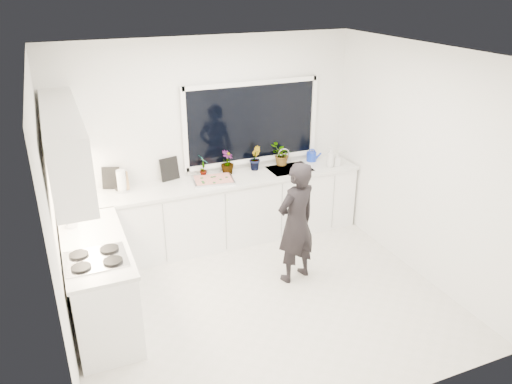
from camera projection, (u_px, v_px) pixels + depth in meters
name	position (u px, v px, depth m)	size (l,w,h in m)	color
floor	(261.00, 300.00, 5.63)	(4.00, 3.50, 0.02)	beige
wall_back	(209.00, 141.00, 6.57)	(4.00, 0.02, 2.70)	white
wall_left	(52.00, 225.00, 4.37)	(0.02, 3.50, 2.70)	white
wall_right	(420.00, 164.00, 5.80)	(0.02, 3.50, 2.70)	white
ceiling	(263.00, 53.00, 4.54)	(4.00, 3.50, 0.02)	white
window	(252.00, 123.00, 6.68)	(1.80, 0.02, 1.00)	black
base_cabinets_back	(218.00, 213.00, 6.67)	(3.92, 0.58, 0.88)	white
base_cabinets_left	(100.00, 283.00, 5.15)	(0.58, 1.60, 0.88)	white
countertop_back	(218.00, 181.00, 6.48)	(3.94, 0.62, 0.04)	silver
countertop_left	(94.00, 244.00, 4.97)	(0.62, 1.60, 0.04)	silver
upper_cabinets	(65.00, 145.00, 4.84)	(0.34, 2.10, 0.70)	white
sink	(290.00, 172.00, 6.88)	(0.58, 0.42, 0.14)	silver
faucet	(284.00, 157.00, 6.98)	(0.03, 0.03, 0.22)	silver
stovetop	(96.00, 259.00, 4.65)	(0.56, 0.48, 0.03)	black
person	(296.00, 223.00, 5.75)	(0.54, 0.35, 1.48)	black
pizza_tray	(213.00, 180.00, 6.43)	(0.51, 0.38, 0.03)	#B8B8BD
pizza	(213.00, 179.00, 6.42)	(0.47, 0.33, 0.01)	#BC4019
watering_can	(311.00, 157.00, 7.12)	(0.14, 0.14, 0.13)	#1433BC
paper_towel_roll	(122.00, 181.00, 6.09)	(0.11, 0.11, 0.26)	white
knife_block	(123.00, 182.00, 6.14)	(0.13, 0.10, 0.22)	#996147
utensil_crock	(70.00, 220.00, 5.24)	(0.13, 0.13, 0.16)	#ADACB1
picture_frame_large	(111.00, 178.00, 6.17)	(0.22, 0.02, 0.28)	black
picture_frame_small	(170.00, 169.00, 6.42)	(0.25, 0.02, 0.30)	black
herb_plants	(256.00, 158.00, 6.77)	(1.38, 0.36, 0.33)	#26662D
soap_bottles	(332.00, 158.00, 6.89)	(0.23, 0.15, 0.28)	#D8BF66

